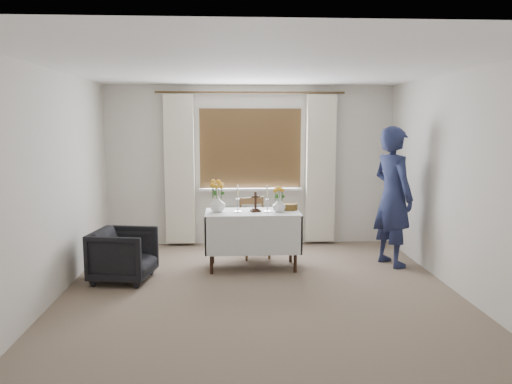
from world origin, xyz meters
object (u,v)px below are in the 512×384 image
flower_vase_left (218,204)px  person (393,197)px  altar_table (253,240)px  wooden_cross (255,202)px  armchair (124,255)px  flower_vase_right (279,205)px  wooden_chair (255,228)px

flower_vase_left → person: bearing=0.8°
altar_table → wooden_cross: bearing=-18.9°
armchair → person: bearing=-72.3°
flower_vase_left → flower_vase_right: size_ratio=1.21×
flower_vase_right → flower_vase_left: bearing=176.5°
wooden_cross → flower_vase_right: wooden_cross is taller
wooden_cross → altar_table: bearing=145.8°
armchair → person: size_ratio=0.38×
armchair → wooden_cross: (1.64, 0.44, 0.57)m
wooden_chair → person: person is taller
altar_table → wooden_chair: size_ratio=1.46×
wooden_chair → person: size_ratio=0.45×
armchair → flower_vase_left: flower_vase_left is taller
altar_table → wooden_chair: 0.55m
altar_table → flower_vase_right: bearing=-5.9°
armchair → flower_vase_left: size_ratio=3.25×
altar_table → wooden_cross: wooden_cross is taller
wooden_chair → wooden_cross: bearing=-105.3°
armchair → flower_vase_right: (1.95, 0.41, 0.53)m
wooden_chair → wooden_cross: 0.73m
altar_table → armchair: 1.67m
person → flower_vase_right: (-1.55, -0.08, -0.09)m
wooden_cross → flower_vase_left: bearing=161.6°
armchair → flower_vase_left: 1.35m
wooden_chair → person: bearing=-28.2°
person → wooden_cross: size_ratio=7.04×
wooden_cross → person: bearing=-13.4°
armchair → person: person is taller
wooden_chair → flower_vase_left: 0.86m
person → wooden_chair: bearing=53.9°
flower_vase_left → flower_vase_right: 0.81m
wooden_chair → wooden_cross: wooden_cross is taller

